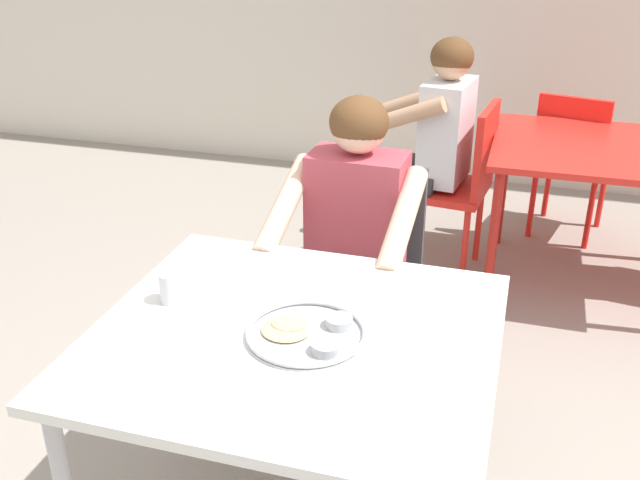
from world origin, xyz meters
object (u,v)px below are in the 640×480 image
Objects in this scene: drinking_cup at (171,286)px; chair_red_far at (572,156)px; table_foreground at (295,355)px; thali_tray at (308,333)px; diner_foreground at (349,235)px; patron_background at (428,134)px; chair_red_left at (460,178)px; chair_foreground at (364,261)px; table_background_red at (594,162)px.

chair_red_far is (1.15, 2.47, -0.31)m from drinking_cup.
thali_tray is at bearing -19.69° from table_foreground.
drinking_cup is at bearing -117.17° from diner_foreground.
chair_red_far is 0.71× the size of patron_background.
chair_red_left is 1.05× the size of chair_red_far.
drinking_cup is 2.74m from chair_red_far.
chair_foreground is at bearing 94.13° from thali_tray.
chair_red_left reaches higher than chair_foreground.
thali_tray is 1.97m from chair_red_left.
diner_foreground is 1.26× the size of table_background_red.
diner_foreground is (-0.01, -0.23, 0.21)m from chair_foreground.
chair_foreground reaches higher than drinking_cup.
patron_background is (0.08, 1.25, 0.01)m from diner_foreground.
drinking_cup is 0.10× the size of chair_foreground.
thali_tray is at bearing -85.87° from chair_foreground.
chair_foreground reaches higher than table_background_red.
patron_background is (-0.79, 0.01, 0.06)m from table_background_red.
thali_tray is at bearing -95.48° from chair_red_left.
chair_foreground is 0.73× the size of diner_foreground.
chair_red_left is at bearing 83.30° from table_foreground.
diner_foreground is at bearing -125.35° from table_background_red.
drinking_cup is 0.10× the size of chair_red_left.
thali_tray is 0.35× the size of chair_red_left.
chair_red_far is at bearing 73.83° from thali_tray.
patron_background is at bearing 89.78° from thali_tray.
chair_foreground is at bearing -117.07° from chair_red_far.
thali_tray is at bearing -8.87° from drinking_cup.
diner_foreground is 0.99× the size of patron_background.
patron_background is (0.08, 1.02, 0.22)m from chair_foreground.
chair_red_far is at bearing 62.93° from chair_foreground.
drinking_cup is at bearing -122.64° from table_background_red.
table_foreground is 0.72m from diner_foreground.
thali_tray reaches higher than table_background_red.
chair_foreground is at bearing 91.77° from table_foreground.
table_foreground is at bearing -87.13° from diner_foreground.
drinking_cup reaches higher than table_background_red.
table_background_red is at bearing 49.21° from chair_foreground.
chair_red_left is (-0.61, -0.03, -0.14)m from table_background_red.
diner_foreground is at bearing -91.72° from chair_foreground.
table_background_red is at bearing 57.36° from drinking_cup.
table_background_red is (0.80, 1.97, -0.12)m from thali_tray.
thali_tray is 0.43m from drinking_cup.
drinking_cup is at bearing 171.13° from thali_tray.
table_background_red is (0.88, 1.23, -0.05)m from diner_foreground.
chair_red_left is 0.81m from chair_red_far.
chair_red_far is at bearing 47.27° from chair_red_left.
chair_foreground reaches higher than chair_red_far.
thali_tray is 3.52× the size of drinking_cup.
chair_foreground is 0.91× the size of table_background_red.
chair_red_far is (0.74, 2.53, -0.28)m from thali_tray.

